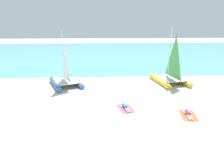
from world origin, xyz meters
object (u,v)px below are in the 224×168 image
at_px(sunbather_right, 188,114).
at_px(sailboat_blue, 66,78).
at_px(sailboat_yellow, 170,75).
at_px(towel_left, 126,109).
at_px(towel_right, 188,115).
at_px(sunbather_left, 125,107).

bearing_deg(sunbather_right, sailboat_blue, 152.04).
distance_m(sailboat_blue, sailboat_yellow, 11.63).
relative_size(sailboat_blue, sailboat_yellow, 0.94).
xyz_separation_m(towel_left, sunbather_right, (4.56, -1.39, 0.13)).
xyz_separation_m(sailboat_blue, towel_left, (5.78, -6.35, -0.86)).
bearing_deg(sailboat_blue, sunbather_right, -60.22).
xyz_separation_m(sailboat_blue, towel_right, (10.33, -7.81, -0.86)).
bearing_deg(sailboat_blue, sunbather_left, -70.88).
height_order(sunbather_left, towel_right, sunbather_left).
bearing_deg(sailboat_yellow, towel_right, -108.77).
height_order(towel_left, sunbather_left, sunbather_left).
distance_m(sailboat_yellow, sunbather_left, 8.93).
relative_size(towel_left, sunbather_right, 1.21).
xyz_separation_m(sailboat_blue, sailboat_yellow, (11.62, 0.41, 0.06)).
height_order(sailboat_yellow, towel_right, sailboat_yellow).
bearing_deg(sailboat_blue, towel_right, -60.49).
height_order(towel_left, towel_right, same).
bearing_deg(towel_right, sailboat_yellow, 81.05).
relative_size(sailboat_blue, sunbather_left, 3.73).
relative_size(sailboat_yellow, towel_right, 3.24).
bearing_deg(sunbather_left, towel_left, -90.00).
distance_m(sunbather_left, sunbather_right, 4.80).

